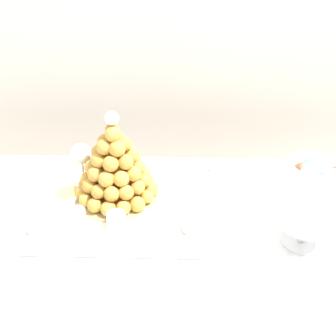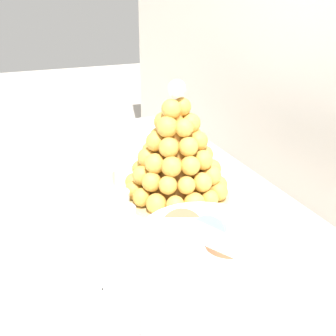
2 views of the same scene
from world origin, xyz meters
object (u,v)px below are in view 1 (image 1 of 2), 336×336
wine_glass (81,156)px  dessert_cup_right (192,224)px  serving_tray (119,206)px  dessert_cup_centre (116,222)px  dessert_cup_mid_left (77,220)px  creme_brulee_ramekin (69,195)px  dessert_cup_left (37,223)px  macaron_goblet (311,196)px  croquembouche (115,167)px  dessert_cup_mid_right (151,225)px

wine_glass → dessert_cup_right: bearing=-31.1°
serving_tray → dessert_cup_centre: bearing=-85.9°
dessert_cup_mid_left → creme_brulee_ramekin: bearing=112.9°
dessert_cup_left → serving_tray: bearing=29.5°
dessert_cup_mid_left → dessert_cup_centre: 0.11m
macaron_goblet → wine_glass: size_ratio=1.59×
serving_tray → dessert_cup_right: size_ratio=10.45×
serving_tray → croquembouche: 0.12m
dessert_cup_right → wine_glass: size_ratio=0.34×
macaron_goblet → creme_brulee_ramekin: bearing=165.4°
dessert_cup_mid_right → dessert_cup_right: bearing=7.6°
dessert_cup_centre → macaron_goblet: macaron_goblet is taller
dessert_cup_right → serving_tray: bearing=153.4°
dessert_cup_left → wine_glass: wine_glass is taller
croquembouche → creme_brulee_ramekin: bearing=-174.7°
macaron_goblet → dessert_cup_left: bearing=178.1°
croquembouche → dessert_cup_mid_right: bearing=-55.5°
dessert_cup_mid_left → dessert_cup_right: dessert_cup_mid_left is taller
croquembouche → dessert_cup_mid_left: size_ratio=4.83×
serving_tray → dessert_cup_right: (0.22, -0.11, 0.02)m
dessert_cup_left → dessert_cup_mid_left: bearing=5.8°
dessert_cup_centre → creme_brulee_ramekin: size_ratio=0.63×
macaron_goblet → dessert_cup_mid_left: bearing=176.7°
dessert_cup_left → dessert_cup_centre: size_ratio=1.06×
dessert_cup_centre → dessert_cup_mid_right: bearing=-10.2°
dessert_cup_mid_left → macaron_goblet: size_ratio=0.23×
serving_tray → dessert_cup_mid_right: bearing=-49.5°
dessert_cup_centre → dessert_cup_right: (0.21, -0.00, -0.00)m
dessert_cup_centre → dessert_cup_left: bearing=-176.5°
dessert_cup_mid_right → dessert_cup_right: 0.11m
dessert_cup_mid_left → dessert_cup_mid_right: size_ratio=1.00×
creme_brulee_ramekin → dessert_cup_centre: bearing=-39.2°
dessert_cup_left → dessert_cup_mid_left: dessert_cup_mid_left is taller
dessert_cup_centre → croquembouche: bearing=97.0°
dessert_cup_left → macaron_goblet: bearing=-1.9°
serving_tray → dessert_cup_right: dessert_cup_right is taller
dessert_cup_right → croquembouche: bearing=145.9°
dessert_cup_mid_left → dessert_cup_mid_right: same height
croquembouche → dessert_cup_mid_left: bearing=-120.6°
dessert_cup_centre → dessert_cup_mid_right: 0.10m
dessert_cup_right → wine_glass: bearing=148.9°
wine_glass → macaron_goblet: bearing=-20.8°
dessert_cup_left → macaron_goblet: 0.73m
serving_tray → wine_glass: (-0.12, 0.10, 0.12)m
dessert_cup_centre → dessert_cup_right: 0.21m
dessert_cup_centre → wine_glass: size_ratio=0.33×
macaron_goblet → croquembouche: bearing=160.0°
dessert_cup_mid_left → creme_brulee_ramekin: size_ratio=0.69×
serving_tray → dessert_cup_mid_right: (0.11, -0.12, 0.03)m
serving_tray → wine_glass: size_ratio=3.58×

